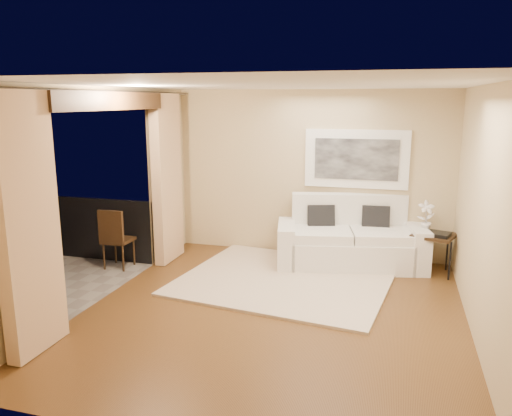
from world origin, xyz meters
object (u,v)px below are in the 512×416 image
(side_table, at_px, (434,238))
(ice_bucket, at_px, (7,233))
(bistro_table, at_px, (13,249))
(orchid, at_px, (426,216))
(sofa, at_px, (350,241))
(balcony_chair_far, at_px, (114,235))

(side_table, relative_size, ice_bucket, 3.55)
(bistro_table, bearing_deg, orchid, 25.14)
(bistro_table, height_order, ice_bucket, ice_bucket)
(sofa, distance_m, ice_bucket, 4.92)
(orchid, height_order, ice_bucket, orchid)
(side_table, bearing_deg, orchid, 132.65)
(bistro_table, xyz_separation_m, ice_bucket, (-0.13, 0.07, 0.18))
(orchid, bearing_deg, bistro_table, -154.86)
(sofa, xyz_separation_m, side_table, (1.22, -0.10, 0.17))
(balcony_chair_far, distance_m, ice_bucket, 1.48)
(ice_bucket, bearing_deg, balcony_chair_far, 52.57)
(balcony_chair_far, bearing_deg, side_table, -166.61)
(sofa, relative_size, bistro_table, 3.40)
(bistro_table, relative_size, balcony_chair_far, 0.75)
(ice_bucket, bearing_deg, side_table, 22.33)
(side_table, bearing_deg, balcony_chair_far, -166.57)
(ice_bucket, bearing_deg, orchid, 23.94)
(sofa, relative_size, side_table, 3.36)
(sofa, height_order, bistro_table, sofa)
(sofa, height_order, balcony_chair_far, sofa)
(sofa, relative_size, balcony_chair_far, 2.55)
(side_table, bearing_deg, sofa, 175.39)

